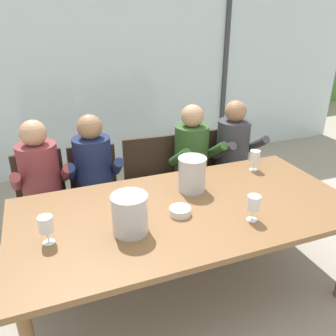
{
  "coord_description": "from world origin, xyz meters",
  "views": [
    {
      "loc": [
        -0.84,
        -1.84,
        1.94
      ],
      "look_at": [
        0.0,
        0.35,
        0.88
      ],
      "focal_mm": 36.63,
      "sensor_mm": 36.0,
      "label": 1
    }
  ],
  "objects_px": {
    "wine_glass_center_pour": "(255,157)",
    "ice_bucket_secondary": "(192,174)",
    "chair_near_curtain": "(43,195)",
    "person_charcoal_jacket": "(237,154)",
    "person_navy_polo": "(95,176)",
    "chair_left_of_center": "(95,188)",
    "dining_table": "(186,215)",
    "person_maroon_top": "(42,184)",
    "wine_glass_by_left_taster": "(254,204)",
    "tasting_bowl": "(180,211)",
    "ice_bucket_primary": "(130,213)",
    "wine_glass_near_bucket": "(46,225)",
    "chair_center": "(148,178)",
    "chair_right_of_center": "(189,171)",
    "chair_near_window_right": "(230,165)",
    "person_olive_shirt": "(195,160)"
  },
  "relations": [
    {
      "from": "chair_center",
      "to": "person_olive_shirt",
      "type": "distance_m",
      "value": 0.48
    },
    {
      "from": "dining_table",
      "to": "tasting_bowl",
      "type": "xyz_separation_m",
      "value": [
        -0.07,
        -0.06,
        0.09
      ]
    },
    {
      "from": "wine_glass_near_bucket",
      "to": "person_charcoal_jacket",
      "type": "bearing_deg",
      "value": 26.69
    },
    {
      "from": "ice_bucket_primary",
      "to": "wine_glass_near_bucket",
      "type": "distance_m",
      "value": 0.48
    },
    {
      "from": "chair_center",
      "to": "chair_right_of_center",
      "type": "distance_m",
      "value": 0.42
    },
    {
      "from": "chair_near_window_right",
      "to": "dining_table",
      "type": "bearing_deg",
      "value": -134.28
    },
    {
      "from": "wine_glass_near_bucket",
      "to": "chair_right_of_center",
      "type": "bearing_deg",
      "value": 37.48
    },
    {
      "from": "chair_center",
      "to": "ice_bucket_secondary",
      "type": "height_order",
      "value": "ice_bucket_secondary"
    },
    {
      "from": "dining_table",
      "to": "chair_near_curtain",
      "type": "height_order",
      "value": "chair_near_curtain"
    },
    {
      "from": "chair_left_of_center",
      "to": "dining_table",
      "type": "bearing_deg",
      "value": -57.14
    },
    {
      "from": "person_charcoal_jacket",
      "to": "ice_bucket_secondary",
      "type": "distance_m",
      "value": 1.01
    },
    {
      "from": "chair_near_curtain",
      "to": "chair_near_window_right",
      "type": "relative_size",
      "value": 1.0
    },
    {
      "from": "chair_center",
      "to": "person_olive_shirt",
      "type": "relative_size",
      "value": 0.73
    },
    {
      "from": "person_olive_shirt",
      "to": "ice_bucket_secondary",
      "type": "distance_m",
      "value": 0.72
    },
    {
      "from": "dining_table",
      "to": "chair_near_curtain",
      "type": "bearing_deg",
      "value": 133.21
    },
    {
      "from": "dining_table",
      "to": "wine_glass_center_pour",
      "type": "xyz_separation_m",
      "value": [
        0.78,
        0.36,
        0.18
      ]
    },
    {
      "from": "ice_bucket_secondary",
      "to": "person_charcoal_jacket",
      "type": "bearing_deg",
      "value": 38.47
    },
    {
      "from": "tasting_bowl",
      "to": "wine_glass_center_pour",
      "type": "bearing_deg",
      "value": 26.59
    },
    {
      "from": "wine_glass_center_pour",
      "to": "ice_bucket_secondary",
      "type": "bearing_deg",
      "value": -167.77
    },
    {
      "from": "chair_right_of_center",
      "to": "person_navy_polo",
      "type": "height_order",
      "value": "person_navy_polo"
    },
    {
      "from": "tasting_bowl",
      "to": "chair_left_of_center",
      "type": "bearing_deg",
      "value": 111.45
    },
    {
      "from": "chair_right_of_center",
      "to": "person_maroon_top",
      "type": "height_order",
      "value": "person_maroon_top"
    },
    {
      "from": "dining_table",
      "to": "person_maroon_top",
      "type": "relative_size",
      "value": 1.94
    },
    {
      "from": "person_navy_polo",
      "to": "chair_left_of_center",
      "type": "bearing_deg",
      "value": 92.87
    },
    {
      "from": "wine_glass_center_pour",
      "to": "wine_glass_by_left_taster",
      "type": "bearing_deg",
      "value": -124.59
    },
    {
      "from": "dining_table",
      "to": "wine_glass_by_left_taster",
      "type": "xyz_separation_m",
      "value": [
        0.33,
        -0.29,
        0.18
      ]
    },
    {
      "from": "person_charcoal_jacket",
      "to": "wine_glass_near_bucket",
      "type": "bearing_deg",
      "value": -157.56
    },
    {
      "from": "chair_near_window_right",
      "to": "person_charcoal_jacket",
      "type": "xyz_separation_m",
      "value": [
        -0.01,
        -0.13,
        0.17
      ]
    },
    {
      "from": "dining_table",
      "to": "ice_bucket_secondary",
      "type": "bearing_deg",
      "value": 57.99
    },
    {
      "from": "ice_bucket_secondary",
      "to": "wine_glass_center_pour",
      "type": "height_order",
      "value": "ice_bucket_secondary"
    },
    {
      "from": "chair_near_curtain",
      "to": "person_charcoal_jacket",
      "type": "relative_size",
      "value": 0.73
    },
    {
      "from": "ice_bucket_primary",
      "to": "ice_bucket_secondary",
      "type": "xyz_separation_m",
      "value": [
        0.57,
        0.36,
        0.01
      ]
    },
    {
      "from": "tasting_bowl",
      "to": "wine_glass_near_bucket",
      "type": "distance_m",
      "value": 0.83
    },
    {
      "from": "person_maroon_top",
      "to": "wine_glass_near_bucket",
      "type": "distance_m",
      "value": 0.93
    },
    {
      "from": "chair_right_of_center",
      "to": "wine_glass_center_pour",
      "type": "distance_m",
      "value": 0.77
    },
    {
      "from": "person_navy_polo",
      "to": "tasting_bowl",
      "type": "relative_size",
      "value": 8.35
    },
    {
      "from": "tasting_bowl",
      "to": "wine_glass_by_left_taster",
      "type": "relative_size",
      "value": 0.82
    },
    {
      "from": "dining_table",
      "to": "ice_bucket_primary",
      "type": "relative_size",
      "value": 9.28
    },
    {
      "from": "person_maroon_top",
      "to": "person_olive_shirt",
      "type": "height_order",
      "value": "same"
    },
    {
      "from": "chair_near_curtain",
      "to": "chair_left_of_center",
      "type": "relative_size",
      "value": 1.0
    },
    {
      "from": "chair_center",
      "to": "person_maroon_top",
      "type": "xyz_separation_m",
      "value": [
        -0.94,
        -0.14,
        0.17
      ]
    },
    {
      "from": "chair_left_of_center",
      "to": "chair_near_window_right",
      "type": "xyz_separation_m",
      "value": [
        1.4,
        0.01,
        0.0
      ]
    },
    {
      "from": "chair_near_curtain",
      "to": "person_olive_shirt",
      "type": "xyz_separation_m",
      "value": [
        1.38,
        -0.13,
        0.17
      ]
    },
    {
      "from": "tasting_bowl",
      "to": "wine_glass_center_pour",
      "type": "distance_m",
      "value": 0.96
    },
    {
      "from": "wine_glass_near_bucket",
      "to": "wine_glass_by_left_taster",
      "type": "bearing_deg",
      "value": -10.01
    },
    {
      "from": "chair_left_of_center",
      "to": "person_olive_shirt",
      "type": "bearing_deg",
      "value": -0.53
    },
    {
      "from": "tasting_bowl",
      "to": "wine_glass_near_bucket",
      "type": "height_order",
      "value": "wine_glass_near_bucket"
    },
    {
      "from": "dining_table",
      "to": "wine_glass_by_left_taster",
      "type": "height_order",
      "value": "wine_glass_by_left_taster"
    },
    {
      "from": "chair_near_curtain",
      "to": "chair_center",
      "type": "bearing_deg",
      "value": -5.54
    },
    {
      "from": "person_maroon_top",
      "to": "wine_glass_center_pour",
      "type": "height_order",
      "value": "person_maroon_top"
    }
  ]
}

